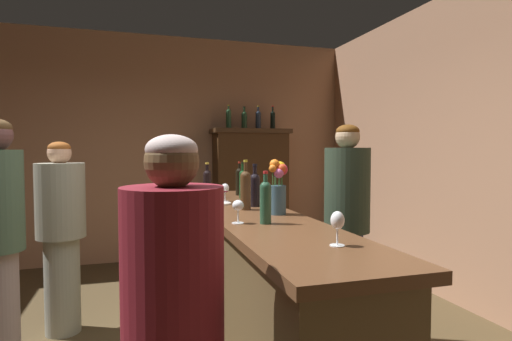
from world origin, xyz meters
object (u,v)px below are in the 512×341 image
(wine_glass_rear, at_px, (238,207))
(cheese_plate, at_px, (220,203))
(wine_glass_front, at_px, (337,222))
(bartender, at_px, (347,224))
(bar_counter, at_px, (252,290))
(wine_bottle_rose, at_px, (255,188))
(display_bottle_left, at_px, (229,118))
(wine_glass_mid, at_px, (225,189))
(display_bottle_midleft, at_px, (244,119))
(wine_bottle_syrah, at_px, (246,188))
(display_bottle_center, at_px, (258,119))
(display_cabinet, at_px, (250,191))
(flower_arrangement, at_px, (278,186))
(wine_bottle_chardonnay, at_px, (207,182))
(wine_bottle_riesling, at_px, (239,180))
(wine_bottle_pinot, at_px, (243,183))
(patron_by_cabinet, at_px, (61,230))
(display_bottle_midright, at_px, (273,119))
(wine_bottle_malbec, at_px, (266,200))
(patron_near_entrance, at_px, (174,333))

(wine_glass_rear, height_order, cheese_plate, wine_glass_rear)
(wine_glass_front, relative_size, bartender, 0.09)
(cheese_plate, bearing_deg, bar_counter, -76.11)
(wine_bottle_rose, distance_m, display_bottle_left, 2.58)
(wine_glass_mid, height_order, cheese_plate, wine_glass_mid)
(bartender, bearing_deg, display_bottle_midleft, -80.34)
(wine_bottle_syrah, height_order, wine_glass_rear, wine_bottle_syrah)
(wine_glass_front, xyz_separation_m, bartender, (0.69, 1.15, -0.24))
(display_bottle_left, bearing_deg, display_bottle_center, 0.00)
(display_cabinet, relative_size, bartender, 1.06)
(flower_arrangement, height_order, cheese_plate, flower_arrangement)
(display_bottle_midleft, bearing_deg, bartender, -87.99)
(wine_bottle_chardonnay, xyz_separation_m, wine_bottle_riesling, (0.31, 0.08, 0.00))
(bartender, bearing_deg, display_cabinet, -82.17)
(wine_glass_front, distance_m, cheese_plate, 1.51)
(wine_bottle_pinot, distance_m, display_bottle_center, 2.20)
(patron_by_cabinet, bearing_deg, display_bottle_center, 54.48)
(wine_bottle_riesling, distance_m, wine_glass_front, 2.07)
(cheese_plate, relative_size, patron_by_cabinet, 0.11)
(bar_counter, xyz_separation_m, wine_bottle_pinot, (0.15, 0.78, 0.66))
(wine_bottle_chardonnay, bearing_deg, bar_counter, -82.52)
(cheese_plate, relative_size, display_bottle_midright, 0.53)
(wine_bottle_chardonnay, relative_size, display_bottle_center, 0.97)
(cheese_plate, distance_m, patron_by_cabinet, 1.30)
(wine_bottle_malbec, height_order, bartender, bartender)
(bar_counter, height_order, bartender, bartender)
(display_bottle_midright, bearing_deg, wine_bottle_rose, -111.88)
(wine_bottle_rose, distance_m, cheese_plate, 0.32)
(patron_by_cabinet, bearing_deg, wine_bottle_chardonnay, 16.36)
(wine_bottle_riesling, height_order, wine_glass_front, wine_bottle_riesling)
(cheese_plate, xyz_separation_m, display_bottle_left, (0.59, 2.26, 0.84))
(display_bottle_center, bearing_deg, flower_arrangement, -104.58)
(wine_bottle_rose, bearing_deg, patron_by_cabinet, 154.39)
(bar_counter, xyz_separation_m, display_bottle_center, (0.88, 2.74, 1.36))
(bar_counter, distance_m, cheese_plate, 0.72)
(wine_bottle_pinot, relative_size, wine_bottle_riesling, 1.01)
(wine_glass_rear, bearing_deg, wine_glass_front, -67.22)
(wine_bottle_rose, xyz_separation_m, wine_glass_front, (-0.02, -1.30, -0.03))
(wine_bottle_malbec, bearing_deg, display_cabinet, 75.53)
(display_cabinet, height_order, display_bottle_center, display_bottle_center)
(display_bottle_left, distance_m, patron_by_cabinet, 2.73)
(wine_bottle_malbec, distance_m, wine_bottle_chardonnay, 1.39)
(display_bottle_left, bearing_deg, display_bottle_midleft, 0.00)
(display_bottle_midright, bearing_deg, wine_glass_front, -104.97)
(wine_glass_front, xyz_separation_m, display_bottle_center, (0.80, 3.76, 0.73))
(wine_bottle_chardonnay, height_order, patron_near_entrance, patron_near_entrance)
(wine_bottle_malbec, relative_size, wine_glass_mid, 2.03)
(wine_bottle_pinot, distance_m, display_bottle_left, 2.10)
(wine_bottle_pinot, bearing_deg, wine_glass_mid, -139.43)
(flower_arrangement, distance_m, display_bottle_center, 3.02)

